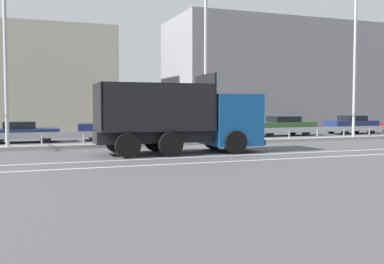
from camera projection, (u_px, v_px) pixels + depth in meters
ground_plane at (216, 147)px, 23.35m from camera, size 320.00×320.00×0.00m
lane_strip_0 at (192, 157)px, 18.56m from camera, size 51.49×0.16×0.01m
lane_strip_1 at (209, 162)px, 16.87m from camera, size 51.49×0.16×0.01m
median_island at (201, 142)px, 25.25m from camera, size 28.32×1.10×0.18m
median_guardrail at (195, 133)px, 26.09m from camera, size 51.49×0.09×0.78m
dump_truck at (200, 123)px, 20.53m from camera, size 7.54×2.83×3.58m
median_road_sign at (113, 122)px, 23.43m from camera, size 0.84×0.16×2.36m
street_lamp_1 at (5, 43)px, 21.09m from camera, size 0.71×2.42×9.20m
street_lamp_2 at (207, 53)px, 24.76m from camera, size 0.71×2.19×9.17m
street_lamp_3 at (357, 56)px, 28.44m from camera, size 0.72×2.11×9.63m
parked_car_2 at (22, 132)px, 26.19m from camera, size 4.22×2.16×1.23m
parked_car_3 at (117, 127)px, 28.25m from camera, size 4.99×2.13×1.64m
parked_car_4 at (206, 127)px, 30.61m from camera, size 3.91×1.93×1.34m
parked_car_5 at (282, 126)px, 32.30m from camera, size 4.79×1.85×1.41m
parked_car_6 at (351, 124)px, 34.67m from camera, size 3.90×2.03×1.42m
background_building_0 at (20, 80)px, 44.50m from camera, size 16.91×14.23×9.49m
background_building_1 at (274, 75)px, 48.54m from camera, size 22.51×9.71×10.98m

